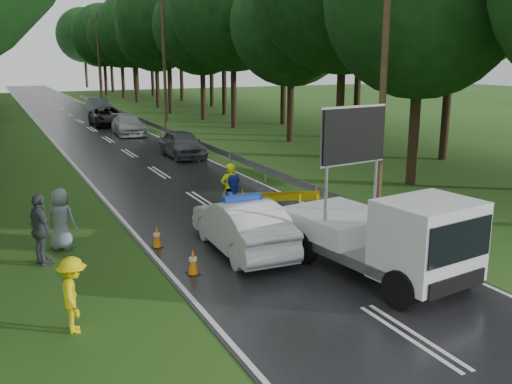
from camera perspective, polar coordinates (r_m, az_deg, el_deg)
ground at (r=16.65m, az=1.77°, el=-5.55°), size 160.00×160.00×0.00m
road at (r=44.91m, az=-16.07°, el=6.04°), size 7.00×140.00×0.02m
guardrail at (r=45.26m, az=-11.39°, el=7.04°), size 0.12×60.06×0.70m
utility_pole_near at (r=20.24m, az=12.70°, el=12.13°), size 1.40×0.24×10.00m
utility_pole_mid at (r=43.79m, az=-9.17°, el=12.85°), size 1.40×0.24×10.00m
utility_pole_far at (r=69.11m, az=-15.45°, el=12.72°), size 1.40×0.24×10.00m
police_sedan at (r=16.10m, az=-1.41°, el=-3.42°), size 1.73×4.57×1.64m
work_truck at (r=14.42m, az=12.94°, el=-4.24°), size 2.95×5.45×4.15m
barrier at (r=18.09m, az=1.75°, el=-0.95°), size 2.80×1.04×1.22m
officer at (r=19.88m, az=-2.64°, el=0.32°), size 0.67×0.45×1.81m
civilian at (r=17.60m, az=-2.11°, el=-1.27°), size 1.16×1.08×1.90m
bystander_left at (r=12.10m, az=-17.80°, el=-9.76°), size 0.66×1.06×1.57m
bystander_mid at (r=16.07m, az=-20.74°, el=-3.53°), size 0.77×1.22×1.94m
bystander_right at (r=17.19m, az=-18.91°, el=-2.57°), size 1.04×0.98×1.78m
queue_car_first at (r=31.48m, az=-7.39°, el=4.80°), size 1.78×4.33×1.47m
queue_car_second at (r=41.17m, az=-12.65°, el=6.55°), size 2.15×4.80×1.37m
queue_car_third at (r=46.96m, az=-14.62°, el=7.31°), size 2.53×5.28×1.45m
queue_car_fourth at (r=55.76m, az=-15.41°, el=8.26°), size 1.70×4.88×1.61m
cone_near_left at (r=14.63m, az=-6.32°, el=-6.98°), size 0.33×0.33×0.69m
cone_center at (r=18.41m, az=-0.06°, el=-2.58°), size 0.32×0.32×0.69m
cone_far at (r=20.50m, az=-1.36°, el=-0.72°), size 0.39×0.39×0.82m
cone_left_mid at (r=16.78m, az=-9.88°, el=-4.46°), size 0.31×0.31×0.66m
cone_right at (r=21.03m, az=6.04°, el=-0.47°), size 0.37×0.37×0.79m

